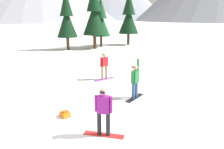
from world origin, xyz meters
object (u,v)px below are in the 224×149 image
object	(u,v)px
backpack_orange	(65,114)
snowboarder_midground	(135,80)
pine_tree_tall	(94,13)
pine_tree_broad	(67,18)
snowboarder_foreground	(104,111)
pine_tree_twin	(101,20)
pine_tree_short	(129,16)
snowboarder_background	(104,66)

from	to	relation	value
backpack_orange	snowboarder_midground	bearing A→B (deg)	27.90
pine_tree_tall	pine_tree_broad	distance (m)	3.41
snowboarder_foreground	backpack_orange	distance (m)	2.36
pine_tree_tall	pine_tree_twin	distance (m)	2.18
backpack_orange	pine_tree_tall	xyz separation A→B (m)	(2.15, 19.62, 4.26)
pine_tree_broad	pine_tree_short	distance (m)	9.18
snowboarder_background	pine_tree_tall	xyz separation A→B (m)	(0.03, 14.22, 3.45)
snowboarder_background	pine_tree_short	bearing A→B (deg)	74.10
pine_tree_tall	pine_tree_short	distance (m)	6.03
backpack_orange	pine_tree_short	distance (m)	24.39
snowboarder_background	pine_tree_short	size ratio (longest dim) A/B	0.24
pine_tree_twin	backpack_orange	bearing A→B (deg)	-98.22
snowboarder_background	backpack_orange	world-z (taller)	snowboarder_background
snowboarder_foreground	snowboarder_background	distance (m)	7.09
backpack_orange	pine_tree_twin	world-z (taller)	pine_tree_twin
pine_tree_tall	pine_tree_broad	world-z (taller)	pine_tree_tall
snowboarder_foreground	snowboarder_midground	xyz separation A→B (m)	(1.87, 3.43, 0.01)
pine_tree_short	backpack_orange	bearing A→B (deg)	-107.23
backpack_orange	pine_tree_short	world-z (taller)	pine_tree_short
backpack_orange	pine_tree_broad	bearing A→B (deg)	93.54
snowboarder_background	backpack_orange	xyz separation A→B (m)	(-2.12, -5.40, -0.81)
snowboarder_midground	pine_tree_tall	xyz separation A→B (m)	(-1.20, 17.85, 3.44)
snowboarder_foreground	snowboarder_background	xyz separation A→B (m)	(0.64, 7.06, 0.00)
pine_tree_broad	snowboarder_midground	bearing A→B (deg)	-75.36
snowboarder_foreground	pine_tree_tall	distance (m)	21.57
snowboarder_foreground	pine_tree_short	world-z (taller)	pine_tree_short
pine_tree_broad	backpack_orange	bearing A→B (deg)	-86.46
snowboarder_midground	snowboarder_background	distance (m)	3.83
snowboarder_foreground	pine_tree_short	size ratio (longest dim) A/B	0.24
snowboarder_background	pine_tree_broad	distance (m)	14.40
snowboarder_midground	backpack_orange	size ratio (longest dim) A/B	3.62
snowboarder_foreground	pine_tree_broad	distance (m)	21.13
pine_tree_twin	pine_tree_broad	world-z (taller)	pine_tree_broad
pine_tree_tall	pine_tree_short	bearing A→B (deg)	34.13
pine_tree_twin	pine_tree_broad	bearing A→B (deg)	-151.71
backpack_orange	pine_tree_tall	bearing A→B (deg)	83.75
snowboarder_foreground	pine_tree_short	bearing A→B (deg)	77.08
backpack_orange	pine_tree_twin	size ratio (longest dim) A/B	0.08
snowboarder_background	pine_tree_short	world-z (taller)	pine_tree_short
snowboarder_background	pine_tree_tall	world-z (taller)	pine_tree_tall
snowboarder_foreground	pine_tree_short	xyz separation A→B (m)	(5.66, 24.66, 3.11)
pine_tree_broad	snowboarder_foreground	bearing A→B (deg)	-82.71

